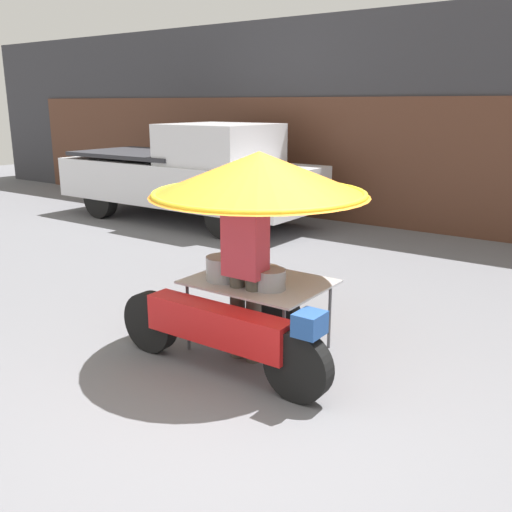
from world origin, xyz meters
The scene contains 5 objects.
ground_plane centered at (0.00, 0.00, 0.00)m, with size 36.00×36.00×0.00m, color slate.
shopfront_building centered at (0.00, 7.83, 1.95)m, with size 28.00×2.06×3.92m.
vendor_motorcycle_cart centered at (-0.51, 0.80, 1.47)m, with size 2.21×1.98×1.88m.
vendor_person centered at (-0.48, 0.61, 0.90)m, with size 0.38×0.22×1.61m.
pickup_truck centered at (-5.11, 5.11, 0.94)m, with size 5.45×1.93×1.92m.
Camera 1 is at (2.41, -3.29, 2.29)m, focal length 40.00 mm.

